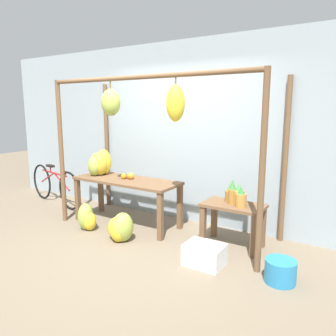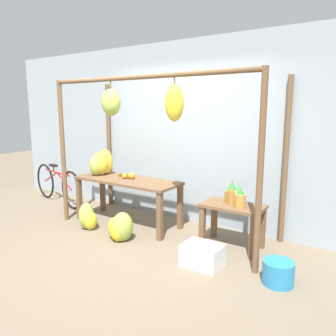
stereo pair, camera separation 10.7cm
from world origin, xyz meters
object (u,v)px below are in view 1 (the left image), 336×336
object	(u,v)px
orange_pile	(129,176)
blue_bucket	(280,271)
banana_pile_ground_right	(120,228)
banana_pile_ground_left	(87,218)
fruit_crate_white	(204,255)
banana_pile_on_table	(99,164)
parked_bicycle	(55,185)
pineapple_cluster	(236,195)

from	to	relation	value
orange_pile	blue_bucket	xyz separation A→B (m)	(2.45, -0.57, -0.63)
orange_pile	banana_pile_ground_right	world-z (taller)	orange_pile
orange_pile	banana_pile_ground_left	world-z (taller)	orange_pile
fruit_crate_white	blue_bucket	size ratio (longest dim) A/B	1.37
banana_pile_on_table	parked_bicycle	bearing A→B (deg)	175.58
fruit_crate_white	orange_pile	bearing A→B (deg)	158.27
banana_pile_on_table	orange_pile	size ratio (longest dim) A/B	2.21
banana_pile_on_table	banana_pile_ground_left	world-z (taller)	banana_pile_on_table
banana_pile_ground_left	blue_bucket	world-z (taller)	banana_pile_ground_left
pineapple_cluster	banana_pile_ground_left	bearing A→B (deg)	-163.56
pineapple_cluster	parked_bicycle	size ratio (longest dim) A/B	0.20
fruit_crate_white	parked_bicycle	distance (m)	3.56
pineapple_cluster	fruit_crate_white	size ratio (longest dim) A/B	0.77
banana_pile_on_table	blue_bucket	bearing A→B (deg)	-10.25
banana_pile_ground_left	parked_bicycle	size ratio (longest dim) A/B	0.23
pineapple_cluster	blue_bucket	world-z (taller)	pineapple_cluster
orange_pile	parked_bicycle	xyz separation A→B (m)	(-1.86, 0.08, -0.39)
pineapple_cluster	banana_pile_on_table	bearing A→B (deg)	-178.58
orange_pile	banana_pile_ground_right	bearing A→B (deg)	-61.46
orange_pile	banana_pile_on_table	bearing A→B (deg)	-178.11
banana_pile_ground_left	banana_pile_ground_right	size ratio (longest dim) A/B	0.89
banana_pile_ground_right	banana_pile_on_table	bearing A→B (deg)	147.24
orange_pile	pineapple_cluster	size ratio (longest dim) A/B	0.57
banana_pile_on_table	blue_bucket	world-z (taller)	banana_pile_on_table
banana_pile_on_table	pineapple_cluster	xyz separation A→B (m)	(2.31, 0.06, -0.21)
blue_bucket	parked_bicycle	world-z (taller)	parked_bicycle
orange_pile	banana_pile_ground_left	xyz separation A→B (m)	(-0.35, -0.57, -0.58)
banana_pile_ground_right	blue_bucket	distance (m)	2.12
banana_pile_on_table	banana_pile_ground_left	xyz separation A→B (m)	(0.25, -0.55, -0.72)
banana_pile_ground_right	banana_pile_ground_left	bearing A→B (deg)	176.15
banana_pile_on_table	parked_bicycle	distance (m)	1.38
banana_pile_on_table	banana_pile_ground_right	size ratio (longest dim) A/B	0.96
banana_pile_on_table	pineapple_cluster	bearing A→B (deg)	1.42
orange_pile	blue_bucket	world-z (taller)	orange_pile
parked_bicycle	orange_pile	bearing A→B (deg)	-2.41
orange_pile	fruit_crate_white	distance (m)	1.85
banana_pile_on_table	blue_bucket	xyz separation A→B (m)	(3.05, -0.55, -0.78)
orange_pile	banana_pile_ground_left	size ratio (longest dim) A/B	0.49
pineapple_cluster	fruit_crate_white	bearing A→B (deg)	-98.34
banana_pile_ground_right	fruit_crate_white	size ratio (longest dim) A/B	1.02
orange_pile	parked_bicycle	size ratio (longest dim) A/B	0.11
parked_bicycle	banana_pile_on_table	bearing A→B (deg)	-4.42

